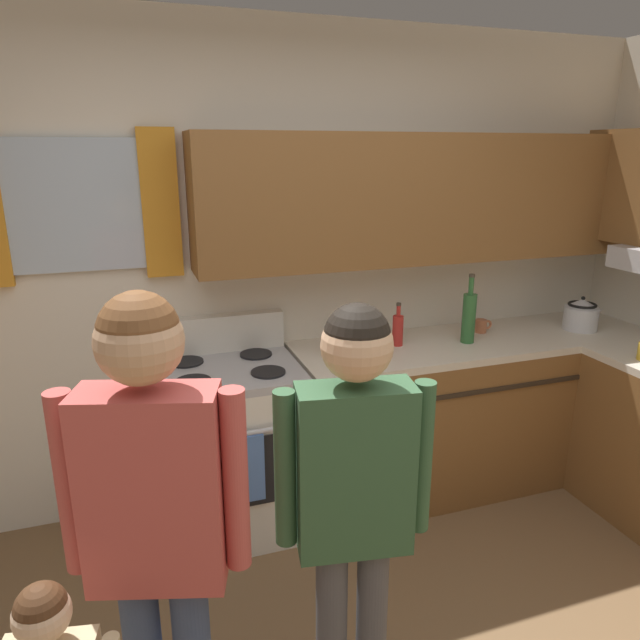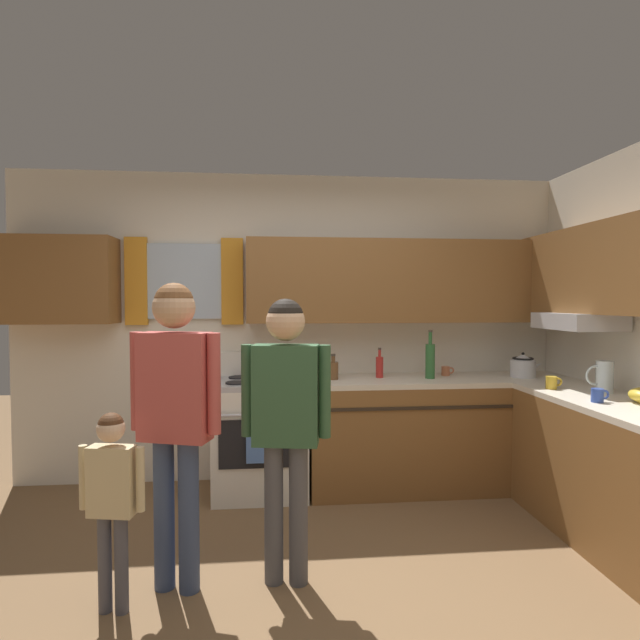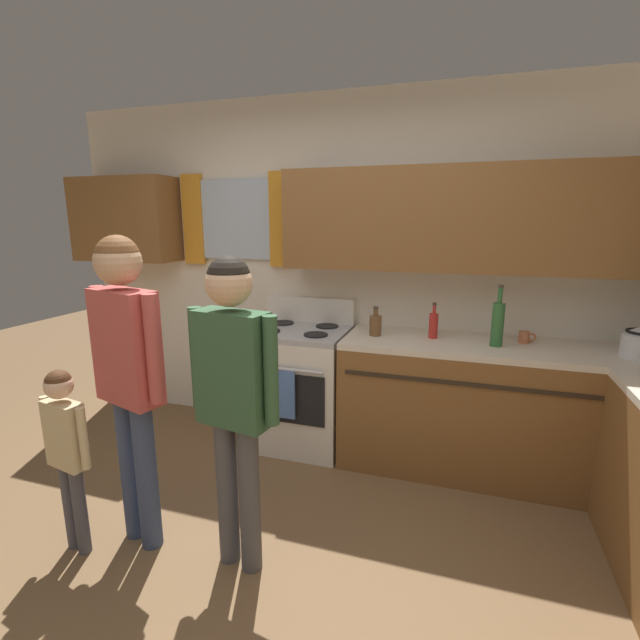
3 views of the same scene
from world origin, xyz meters
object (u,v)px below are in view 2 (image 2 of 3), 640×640
Objects in this scene: cup_terracotta at (446,371)px; stovetop_kettle at (523,366)px; water_pitcher at (604,377)px; bottle_squat_brown at (333,370)px; stove_oven at (261,434)px; adult_holding_child at (175,398)px; bottle_wine_green at (430,360)px; mug_mustard_yellow at (552,383)px; mug_cobalt_blue at (598,395)px; small_child at (112,488)px; bottle_sauce_red at (380,366)px; adult_in_plaid at (286,405)px.

cup_terracotta is 0.40× the size of stovetop_kettle.
cup_terracotta is 0.49× the size of water_pitcher.
bottle_squat_brown is 1.88× the size of cup_terracotta.
adult_holding_child is (-0.41, -1.30, 0.56)m from stove_oven.
mug_mustard_yellow is at bearing -37.31° from bottle_wine_green.
mug_cobalt_blue is (0.74, -1.02, -0.11)m from bottle_wine_green.
water_pitcher is at bearing -74.56° from stovetop_kettle.
mug_cobalt_blue is 0.47m from mug_mustard_yellow.
bottle_sauce_red is at bearing 42.39° from small_child.
bottle_wine_green is 1.74m from adult_in_plaid.
mug_cobalt_blue is 0.38m from water_pitcher.
stove_oven is 2.79× the size of bottle_wine_green.
bottle_sauce_red is (0.97, 0.04, 0.53)m from stove_oven.
stovetop_kettle is (0.60, -0.14, 0.06)m from cup_terracotta.
stovetop_kettle is at bearing -1.26° from stove_oven.
stovetop_kettle is 0.75m from water_pitcher.
small_child is at bearing -145.03° from cup_terracotta.
water_pitcher is 0.14× the size of adult_holding_child.
bottle_sauce_red is 0.59m from cup_terracotta.
adult_in_plaid reaches higher than bottle_sauce_red.
adult_holding_child reaches higher than mug_mustard_yellow.
water_pitcher is (1.77, -0.75, 0.03)m from bottle_squat_brown.
bottle_wine_green is 0.79m from stovetop_kettle.
adult_in_plaid is at bearing 11.53° from small_child.
stovetop_kettle is 0.18× the size of adult_in_plaid.
bottle_squat_brown is (-0.79, 0.03, -0.07)m from bottle_wine_green.
mug_mustard_yellow is (0.54, -0.68, 0.01)m from cup_terracotta.
bottle_sauce_red is at bearing 44.20° from adult_holding_child.
bottle_squat_brown is 1.79× the size of mug_cobalt_blue.
small_child is (-0.85, -0.17, -0.35)m from adult_in_plaid.
bottle_sauce_red reaches higher than mug_mustard_yellow.
bottle_sauce_red is 0.39m from bottle_squat_brown.
water_pitcher reaches higher than stovetop_kettle.
bottle_wine_green is at bearing 179.47° from stovetop_kettle.
bottle_squat_brown is (-0.39, -0.05, -0.02)m from bottle_sauce_red.
mug_mustard_yellow is at bearing 92.95° from mug_cobalt_blue.
bottle_sauce_red is at bearing 149.86° from water_pitcher.
cup_terracotta is (0.18, 0.13, -0.11)m from bottle_wine_green.
water_pitcher is at bearing -18.02° from stove_oven.
mug_cobalt_blue reaches higher than cup_terracotta.
stove_oven is 10.11× the size of cup_terracotta.
bottle_sauce_red reaches higher than mug_cobalt_blue.
stove_oven is at bearing 164.26° from mug_mustard_yellow.
small_child is at bearing -171.58° from mug_cobalt_blue.
small_child is at bearing -153.38° from stovetop_kettle.
mug_cobalt_blue is 0.12× the size of small_child.
adult_in_plaid is at bearing -120.98° from bottle_sauce_red.
water_pitcher is (1.39, -0.80, 0.02)m from bottle_sauce_red.
mug_cobalt_blue is 1.05× the size of cup_terracotta.
stove_oven reaches higher than cup_terracotta.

